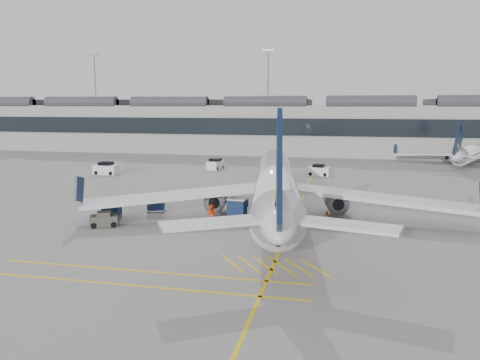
% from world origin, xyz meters
% --- Properties ---
extents(ground, '(220.00, 220.00, 0.00)m').
position_xyz_m(ground, '(0.00, 0.00, 0.00)').
color(ground, gray).
rests_on(ground, ground).
extents(terminal, '(200.00, 20.45, 12.40)m').
position_xyz_m(terminal, '(0.00, 71.93, 6.14)').
color(terminal, '#9E9E99').
rests_on(terminal, ground).
extents(light_masts, '(113.00, 0.60, 25.45)m').
position_xyz_m(light_masts, '(-1.67, 86.00, 14.49)').
color(light_masts, slate).
rests_on(light_masts, ground).
extents(apron_markings, '(0.25, 60.00, 0.01)m').
position_xyz_m(apron_markings, '(10.00, 10.00, 0.01)').
color(apron_markings, gold).
rests_on(apron_markings, ground).
extents(airliner_main, '(37.54, 41.29, 11.02)m').
position_xyz_m(airliner_main, '(8.25, 6.77, 3.24)').
color(airliner_main, silver).
rests_on(airliner_main, ground).
extents(airliner_far, '(25.99, 28.67, 8.25)m').
position_xyz_m(airliner_far, '(38.57, 55.32, 2.42)').
color(airliner_far, silver).
rests_on(airliner_far, ground).
extents(belt_loader, '(4.94, 2.24, 1.96)m').
position_xyz_m(belt_loader, '(7.71, 7.63, 0.57)').
color(belt_loader, silver).
rests_on(belt_loader, ground).
extents(baggage_cart_a, '(1.69, 1.41, 1.73)m').
position_xyz_m(baggage_cart_a, '(6.88, 6.31, 0.93)').
color(baggage_cart_a, gray).
rests_on(baggage_cart_a, ground).
extents(baggage_cart_b, '(2.12, 1.82, 2.02)m').
position_xyz_m(baggage_cart_b, '(4.54, 6.04, 1.08)').
color(baggage_cart_b, gray).
rests_on(baggage_cart_b, ground).
extents(baggage_cart_c, '(2.09, 1.85, 1.90)m').
position_xyz_m(baggage_cart_c, '(-4.54, 7.05, 1.02)').
color(baggage_cart_c, gray).
rests_on(baggage_cart_c, ground).
extents(baggage_cart_d, '(2.01, 1.74, 1.92)m').
position_xyz_m(baggage_cart_d, '(-7.87, 3.62, 1.03)').
color(baggage_cart_d, gray).
rests_on(baggage_cart_d, ground).
extents(ramp_agent_a, '(0.65, 0.53, 1.55)m').
position_xyz_m(ramp_agent_a, '(3.53, 8.39, 0.77)').
color(ramp_agent_a, '#E0440B').
rests_on(ramp_agent_a, ground).
extents(ramp_agent_b, '(0.96, 0.77, 1.89)m').
position_xyz_m(ramp_agent_b, '(2.59, 3.30, 0.94)').
color(ramp_agent_b, '#EC400C').
rests_on(ramp_agent_b, ground).
extents(pushback_tug, '(2.86, 2.35, 1.39)m').
position_xyz_m(pushback_tug, '(-6.93, 0.35, 0.62)').
color(pushback_tug, '#4A4A3F').
rests_on(pushback_tug, ground).
extents(safety_cone_nose, '(0.39, 0.39, 0.54)m').
position_xyz_m(safety_cone_nose, '(10.73, 24.94, 0.27)').
color(safety_cone_nose, '#F24C0A').
rests_on(safety_cone_nose, ground).
extents(safety_cone_engine, '(0.37, 0.37, 0.52)m').
position_xyz_m(safety_cone_engine, '(13.19, 9.46, 0.26)').
color(safety_cone_engine, '#F24C0A').
rests_on(safety_cone_engine, ground).
extents(service_van_left, '(3.96, 2.07, 2.01)m').
position_xyz_m(service_van_left, '(-22.81, 30.53, 0.90)').
color(service_van_left, silver).
rests_on(service_van_left, ground).
extents(service_van_mid, '(2.35, 3.96, 1.93)m').
position_xyz_m(service_van_mid, '(-7.01, 40.03, 0.86)').
color(service_van_mid, silver).
rests_on(service_van_mid, ground).
extents(service_van_right, '(3.70, 2.26, 1.78)m').
position_xyz_m(service_van_right, '(11.03, 36.59, 0.80)').
color(service_van_right, silver).
rests_on(service_van_right, ground).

